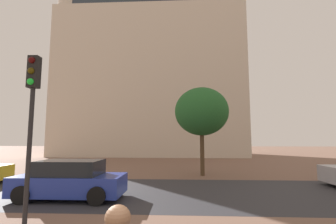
{
  "coord_description": "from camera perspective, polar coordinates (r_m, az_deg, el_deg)",
  "views": [
    {
      "loc": [
        0.7,
        -1.54,
        2.28
      ],
      "look_at": [
        0.05,
        11.42,
        3.72
      ],
      "focal_mm": 25.59,
      "sensor_mm": 36.0,
      "label": 1
    }
  ],
  "objects": [
    {
      "name": "ground_plane",
      "position": [
        11.78,
        -0.63,
        -17.52
      ],
      "size": [
        120.0,
        120.0,
        0.0
      ],
      "primitive_type": "plane",
      "color": "brown"
    },
    {
      "name": "tree_curb_far",
      "position": [
        15.36,
        8.01,
        0.09
      ],
      "size": [
        3.4,
        3.4,
        5.53
      ],
      "color": "#4C3823",
      "rests_on": "ground_plane"
    },
    {
      "name": "street_asphalt_strip",
      "position": [
        10.85,
        -0.96,
        -18.48
      ],
      "size": [
        120.0,
        6.3,
        0.0
      ],
      "primitive_type": "cube",
      "color": "#2D2D33",
      "rests_on": "ground_plane"
    },
    {
      "name": "landmark_building",
      "position": [
        35.58,
        -3.12,
        10.07
      ],
      "size": [
        25.06,
        11.25,
        41.35
      ],
      "color": "beige",
      "rests_on": "ground_plane"
    },
    {
      "name": "traffic_light_pole",
      "position": [
        7.51,
        -29.74,
        1.47
      ],
      "size": [
        0.28,
        0.34,
        4.57
      ],
      "color": "black",
      "rests_on": "ground_plane"
    },
    {
      "name": "car_blue",
      "position": [
        10.24,
        -22.26,
        -14.82
      ],
      "size": [
        4.07,
        1.92,
        1.45
      ],
      "color": "#23389E",
      "rests_on": "ground_plane"
    }
  ]
}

